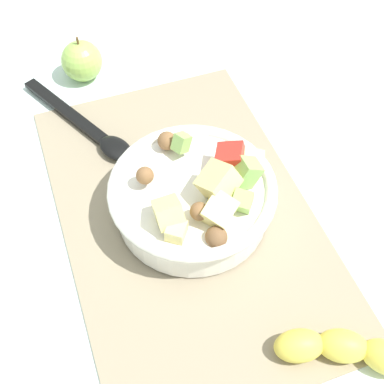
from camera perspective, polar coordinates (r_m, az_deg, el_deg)
ground_plane at (r=0.68m, az=-0.62°, el=-2.62°), size 2.40×2.40×0.00m
placemat at (r=0.68m, az=-0.62°, el=-2.48°), size 0.50×0.31×0.01m
salad_bowl at (r=0.65m, az=0.18°, el=-0.37°), size 0.21×0.21×0.10m
serving_spoon at (r=0.77m, az=-10.86°, el=6.61°), size 0.22×0.13×0.01m
whole_apple at (r=0.86m, az=-11.99°, el=13.89°), size 0.06×0.06×0.08m
banana_whole at (r=0.60m, az=16.18°, el=-16.26°), size 0.10×0.14×0.04m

